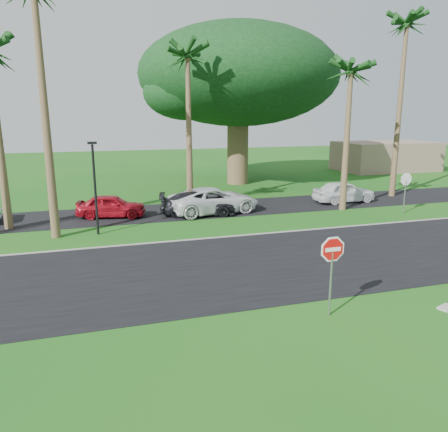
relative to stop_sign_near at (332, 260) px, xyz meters
The scene contains 17 objects.
ground 3.52m from the stop_sign_near, 99.46° to the left, with size 120.00×120.00×0.00m, color #155515.
road 5.33m from the stop_sign_near, 95.71° to the left, with size 120.00×8.00×0.02m, color black.
parking_strip 15.61m from the stop_sign_near, 91.85° to the left, with size 120.00×5.00×0.02m, color black.
curb 9.23m from the stop_sign_near, 93.16° to the left, with size 120.00×0.12×0.06m, color gray.
stop_sign_near is the anchor object (origin of this frame).
stop_sign_far 15.91m from the stop_sign_near, 43.73° to the left, with size 1.05×0.07×2.62m.
palm_center 18.54m from the stop_sign_near, 91.68° to the left, with size 5.00×5.00×10.50m.
palm_right_near 16.81m from the stop_sign_near, 56.82° to the left, with size 5.00×5.00×9.50m.
palm_right_far 23.72m from the stop_sign_near, 47.82° to the left, with size 5.00×5.00×13.00m.
canopy_tree 26.58m from the stop_sign_near, 77.59° to the left, with size 16.50×16.50×13.12m.
streetlight_right 13.24m from the stop_sign_near, 119.48° to the left, with size 0.45×0.25×4.64m.
building_far 37.33m from the stop_sign_near, 50.98° to the left, with size 10.00×6.00×3.00m, color gray.
car_red 16.14m from the stop_sign_near, 110.57° to the left, with size 1.59×3.95×1.34m, color #A30D1A.
car_dark 14.28m from the stop_sign_near, 92.51° to the left, with size 1.87×4.59×1.33m, color black.
car_minivan 14.49m from the stop_sign_near, 88.40° to the left, with size 2.58×5.60×1.56m, color silver.
car_pickup 17.95m from the stop_sign_near, 56.80° to the left, with size 1.72×4.27×1.45m, color white.
utility_slab 4.21m from the stop_sign_near, ahead, with size 0.55×0.35×0.06m, color #9C9D95.
Camera 1 is at (-6.09, -13.74, 5.98)m, focal length 35.00 mm.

